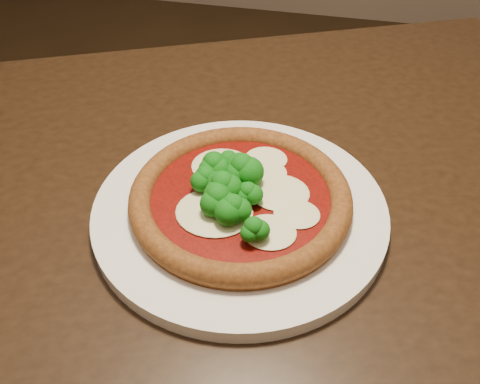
# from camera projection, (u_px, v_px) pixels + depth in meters

# --- Properties ---
(floor) EXTENTS (4.00, 4.00, 0.00)m
(floor) POSITION_uv_depth(u_px,v_px,m) (216.00, 337.00, 1.38)
(floor) COLOR black
(floor) RESTS_ON ground
(dining_table) EXTENTS (1.34, 1.20, 0.75)m
(dining_table) POSITION_uv_depth(u_px,v_px,m) (251.00, 243.00, 0.76)
(dining_table) COLOR black
(dining_table) RESTS_ON floor
(plate) EXTENTS (0.35, 0.35, 0.02)m
(plate) POSITION_uv_depth(u_px,v_px,m) (240.00, 211.00, 0.65)
(plate) COLOR white
(plate) RESTS_ON dining_table
(pizza) EXTENTS (0.27, 0.27, 0.06)m
(pizza) POSITION_uv_depth(u_px,v_px,m) (239.00, 195.00, 0.63)
(pizza) COLOR brown
(pizza) RESTS_ON plate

